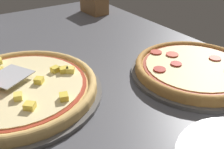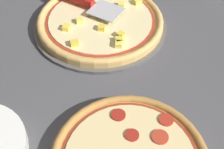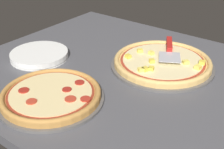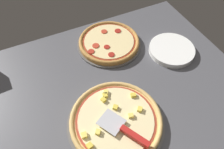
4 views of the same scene
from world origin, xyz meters
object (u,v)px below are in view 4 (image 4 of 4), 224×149
object	(u,v)px
pizza_front	(116,120)
plate_stack	(172,50)
pizza_back	(109,42)
serving_spatula	(129,133)

from	to	relation	value
pizza_front	plate_stack	xyz separation A→B (cm)	(44.51, 23.98, -0.91)
plate_stack	pizza_front	bearing A→B (deg)	-151.68
pizza_back	serving_spatula	xyz separation A→B (cm)	(-15.55, -51.01, 2.81)
serving_spatula	plate_stack	bearing A→B (deg)	36.60
serving_spatula	pizza_back	bearing A→B (deg)	73.04
pizza_front	serving_spatula	bearing A→B (deg)	-79.62
pizza_front	pizza_back	bearing A→B (deg)	68.43
pizza_front	serving_spatula	size ratio (longest dim) A/B	1.77
pizza_back	plate_stack	xyz separation A→B (cm)	(27.49, -19.04, -0.94)
pizza_front	plate_stack	distance (cm)	50.57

